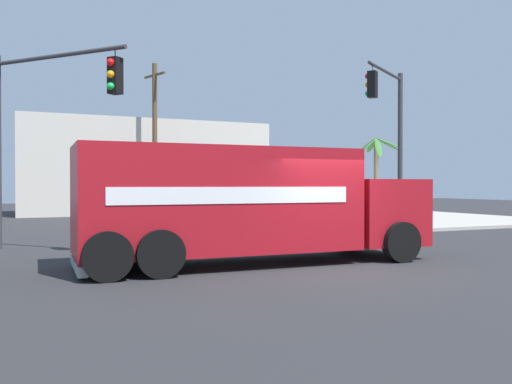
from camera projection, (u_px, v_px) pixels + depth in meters
name	position (u px, v px, depth m)	size (l,w,h in m)	color
ground_plane	(338.00, 268.00, 12.21)	(100.00, 100.00, 0.00)	#2B2B2D
sidewalk_corner_far	(409.00, 219.00, 29.04)	(12.23, 12.23, 0.14)	#B2ADA0
delivery_truck	(247.00, 203.00, 12.93)	(8.63, 2.99, 2.77)	#AD141E
traffic_light_primary	(36.00, 118.00, 15.14)	(3.24, 3.70, 5.72)	#38383D
traffic_light_secondary	(391.00, 125.00, 21.14)	(3.16, 2.17, 6.36)	#38383D
palm_tree_far	(376.00, 161.00, 31.35)	(3.21, 3.22, 4.55)	#7A6647
utility_pole	(155.00, 138.00, 32.47)	(0.81, 2.13, 9.25)	brown
building_backdrop	(144.00, 168.00, 36.80)	(16.16, 6.00, 6.17)	beige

